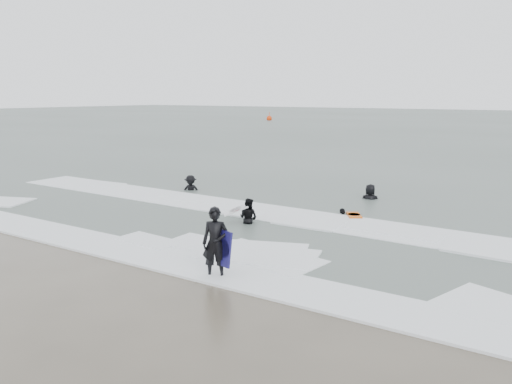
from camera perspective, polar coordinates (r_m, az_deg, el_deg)
The scene contains 10 objects.
ground at distance 15.90m, azimuth -9.99°, elevation -6.80°, with size 320.00×320.00×0.00m, color brown.
sea at distance 91.68m, azimuth 26.85°, elevation 6.92°, with size 320.00×320.00×0.00m, color #47544C.
surfer_centre at distance 13.65m, azimuth -4.59°, elevation -9.72°, with size 0.72×0.47×1.96m, color black.
surfer_wading at distance 18.98m, azimuth -0.87°, elevation -3.69°, with size 0.76×0.59×1.56m, color black.
surfer_breaker at distance 25.52m, azimuth -7.47°, elevation 0.06°, with size 1.09×0.62×1.68m, color black.
surfer_right_near at distance 20.54m, azimuth 9.87°, elevation -2.71°, with size 0.86×0.36×1.47m, color black.
surfer_right_far at distance 23.86m, azimuth 12.89°, elevation -0.89°, with size 0.93×0.60×1.90m, color black.
surf_foam at distance 18.64m, azimuth -2.20°, elevation -3.84°, with size 30.03×9.06×0.09m.
bodyboards at distance 17.39m, azimuth 2.64°, elevation -3.38°, with size 4.35×8.94×1.25m.
buoy at distance 94.50m, azimuth 1.52°, elevation 8.41°, with size 1.00×1.00×1.65m.
Camera 1 is at (10.46, -10.96, 4.84)m, focal length 35.00 mm.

